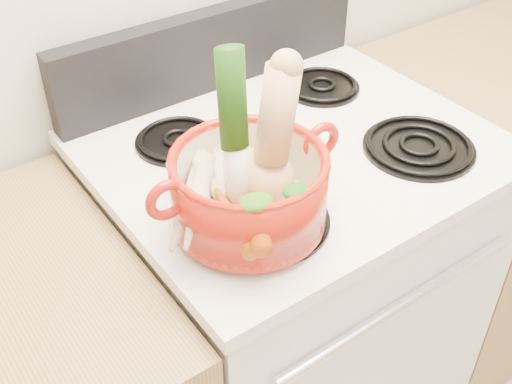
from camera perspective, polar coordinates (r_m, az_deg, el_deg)
stove_body at (r=1.63m, az=2.78°, el=-10.08°), size 0.76×0.65×0.92m
cooktop at (r=1.31m, az=3.41°, el=3.75°), size 0.78×0.67×0.03m
control_backsplash at (r=1.47m, az=-3.86°, el=12.56°), size 0.76×0.05×0.18m
oven_handle at (r=1.24m, az=13.07°, el=-9.66°), size 0.60×0.02×0.02m
burner_front_left at (r=1.11m, az=0.86°, el=-2.36°), size 0.22×0.22×0.02m
burner_front_right at (r=1.32m, az=14.29°, el=4.01°), size 0.22×0.22×0.02m
burner_back_left at (r=1.31m, az=-6.96°, el=4.67°), size 0.17×0.17×0.02m
burner_back_right at (r=1.50m, az=5.87°, el=9.41°), size 0.17×0.17×0.02m
dutch_oven at (r=1.05m, az=-0.64°, el=0.20°), size 0.27×0.27×0.13m
pot_handle_left at (r=0.97m, az=-7.92°, el=-0.70°), size 0.07×0.02×0.07m
pot_handle_right at (r=1.09m, az=5.81°, el=4.55°), size 0.07×0.02×0.07m
squash at (r=1.02m, az=1.06°, el=4.68°), size 0.17×0.14×0.26m
leek at (r=0.99m, az=-1.81°, el=5.24°), size 0.06×0.08×0.30m
ginger at (r=1.14m, az=-1.72°, el=2.81°), size 0.10×0.08×0.05m
parsnip_0 at (r=1.06m, az=-3.01°, el=-0.25°), size 0.16×0.23×0.06m
parsnip_1 at (r=1.04m, az=-5.95°, el=-0.74°), size 0.18×0.17×0.06m
parsnip_2 at (r=1.07m, az=-3.93°, el=0.71°), size 0.06×0.18×0.05m
parsnip_3 at (r=1.02m, az=-5.41°, el=-1.19°), size 0.14×0.15×0.05m
parsnip_4 at (r=1.06m, az=-4.78°, el=1.18°), size 0.11×0.19×0.05m
carrot_0 at (r=1.03m, az=-1.46°, el=-2.28°), size 0.07×0.15×0.04m
carrot_1 at (r=1.02m, az=-2.14°, el=-2.36°), size 0.07×0.17×0.05m
carrot_2 at (r=1.03m, az=0.89°, el=-1.26°), size 0.04×0.17×0.05m
carrot_3 at (r=1.00m, az=0.23°, el=-2.06°), size 0.11×0.15×0.05m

